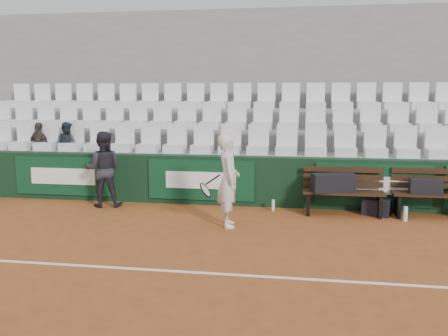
# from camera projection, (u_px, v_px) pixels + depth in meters

# --- Properties ---
(ground) EXTENTS (80.00, 80.00, 0.00)m
(ground) POSITION_uv_depth(u_px,v_px,m) (154.00, 270.00, 6.47)
(ground) COLOR brown
(ground) RESTS_ON ground
(court_baseline) EXTENTS (18.00, 0.06, 0.01)m
(court_baseline) POSITION_uv_depth(u_px,v_px,m) (154.00, 270.00, 6.47)
(court_baseline) COLOR white
(court_baseline) RESTS_ON ground
(back_barrier) EXTENTS (18.00, 0.34, 1.00)m
(back_barrier) POSITION_uv_depth(u_px,v_px,m) (215.00, 180.00, 10.28)
(back_barrier) COLOR black
(back_barrier) RESTS_ON ground
(grandstand_tier_front) EXTENTS (18.00, 0.95, 1.00)m
(grandstand_tier_front) POSITION_uv_depth(u_px,v_px,m) (217.00, 175.00, 10.91)
(grandstand_tier_front) COLOR gray
(grandstand_tier_front) RESTS_ON ground
(grandstand_tier_mid) EXTENTS (18.00, 0.95, 1.45)m
(grandstand_tier_mid) POSITION_uv_depth(u_px,v_px,m) (224.00, 159.00, 11.80)
(grandstand_tier_mid) COLOR gray
(grandstand_tier_mid) RESTS_ON ground
(grandstand_tier_back) EXTENTS (18.00, 0.95, 1.90)m
(grandstand_tier_back) POSITION_uv_depth(u_px,v_px,m) (231.00, 146.00, 12.70)
(grandstand_tier_back) COLOR #979795
(grandstand_tier_back) RESTS_ON ground
(grandstand_rear_wall) EXTENTS (18.00, 0.30, 4.40)m
(grandstand_rear_wall) POSITION_uv_depth(u_px,v_px,m) (234.00, 96.00, 13.12)
(grandstand_rear_wall) COLOR gray
(grandstand_rear_wall) RESTS_ON ground
(seat_row_front) EXTENTS (11.90, 0.44, 0.63)m
(seat_row_front) POSITION_uv_depth(u_px,v_px,m) (216.00, 139.00, 10.62)
(seat_row_front) COLOR silver
(seat_row_front) RESTS_ON grandstand_tier_front
(seat_row_mid) EXTENTS (11.90, 0.44, 0.63)m
(seat_row_mid) POSITION_uv_depth(u_px,v_px,m) (223.00, 115.00, 11.48)
(seat_row_mid) COLOR silver
(seat_row_mid) RESTS_ON grandstand_tier_mid
(seat_row_back) EXTENTS (11.90, 0.44, 0.63)m
(seat_row_back) POSITION_uv_depth(u_px,v_px,m) (230.00, 96.00, 12.34)
(seat_row_back) COLOR white
(seat_row_back) RESTS_ON grandstand_tier_back
(bench_left) EXTENTS (1.50, 0.56, 0.45)m
(bench_left) POSITION_uv_depth(u_px,v_px,m) (343.00, 203.00, 9.39)
(bench_left) COLOR #331C0F
(bench_left) RESTS_ON ground
(bench_right) EXTENTS (1.50, 0.56, 0.45)m
(bench_right) POSITION_uv_depth(u_px,v_px,m) (434.00, 205.00, 9.20)
(bench_right) COLOR black
(bench_right) RESTS_ON ground
(sports_bag_left) EXTENTS (0.84, 0.53, 0.33)m
(sports_bag_left) POSITION_uv_depth(u_px,v_px,m) (333.00, 183.00, 9.32)
(sports_bag_left) COLOR black
(sports_bag_left) RESTS_ON bench_left
(sports_bag_right) EXTENTS (0.58, 0.29, 0.26)m
(sports_bag_right) POSITION_uv_depth(u_px,v_px,m) (426.00, 186.00, 9.16)
(sports_bag_right) COLOR black
(sports_bag_right) RESTS_ON bench_right
(sports_bag_ground) EXTENTS (0.57, 0.45, 0.30)m
(sports_bag_ground) POSITION_uv_depth(u_px,v_px,m) (377.00, 207.00, 9.38)
(sports_bag_ground) COLOR black
(sports_bag_ground) RESTS_ON ground
(water_bottle_near) EXTENTS (0.06, 0.06, 0.22)m
(water_bottle_near) POSITION_uv_depth(u_px,v_px,m) (273.00, 205.00, 9.73)
(water_bottle_near) COLOR silver
(water_bottle_near) RESTS_ON ground
(water_bottle_far) EXTENTS (0.08, 0.08, 0.27)m
(water_bottle_far) POSITION_uv_depth(u_px,v_px,m) (405.00, 214.00, 8.92)
(water_bottle_far) COLOR silver
(water_bottle_far) RESTS_ON ground
(tennis_player) EXTENTS (0.75, 0.66, 1.61)m
(tennis_player) POSITION_uv_depth(u_px,v_px,m) (228.00, 180.00, 8.51)
(tennis_player) COLOR silver
(tennis_player) RESTS_ON ground
(ball_kid) EXTENTS (0.85, 0.73, 1.52)m
(ball_kid) POSITION_uv_depth(u_px,v_px,m) (103.00, 169.00, 10.02)
(ball_kid) COLOR #212129
(ball_kid) RESTS_ON ground
(spectator_b) EXTENTS (0.68, 0.45, 1.07)m
(spectator_b) POSITION_uv_depth(u_px,v_px,m) (39.00, 126.00, 11.30)
(spectator_b) COLOR #352F2B
(spectator_b) RESTS_ON grandstand_tier_front
(spectator_c) EXTENTS (0.63, 0.56, 1.09)m
(spectator_c) POSITION_uv_depth(u_px,v_px,m) (66.00, 126.00, 11.19)
(spectator_c) COLOR #1F252F
(spectator_c) RESTS_ON grandstand_tier_front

